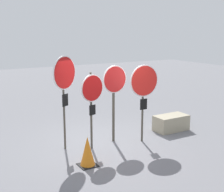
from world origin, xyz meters
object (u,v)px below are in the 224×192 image
stop_sign_3 (144,86)px  stop_sign_0 (64,80)px  storage_crate (171,123)px  stop_sign_1 (92,95)px  stop_sign_2 (114,88)px  traffic_cone_0 (88,151)px

stop_sign_3 → stop_sign_0: bearing=167.5°
stop_sign_0 → storage_crate: size_ratio=2.32×
stop_sign_1 → stop_sign_2: bearing=-0.3°
storage_crate → stop_sign_0: bearing=176.9°
stop_sign_1 → stop_sign_2: size_ratio=0.95×
traffic_cone_0 → storage_crate: bearing=16.7°
stop_sign_0 → traffic_cone_0: size_ratio=3.50×
stop_sign_0 → stop_sign_1: stop_sign_0 is taller
stop_sign_1 → storage_crate: size_ratio=1.92×
stop_sign_3 → storage_crate: size_ratio=2.05×
stop_sign_1 → traffic_cone_0: size_ratio=2.91×
stop_sign_1 → storage_crate: (3.02, 0.16, -1.31)m
stop_sign_0 → stop_sign_3: size_ratio=1.13×
stop_sign_0 → storage_crate: bearing=-32.1°
stop_sign_1 → storage_crate: 3.30m
stop_sign_0 → stop_sign_1: bearing=-57.7°
storage_crate → stop_sign_3: bearing=-164.3°
stop_sign_0 → stop_sign_1: 0.85m
stop_sign_1 → traffic_cone_0: 1.64m
stop_sign_3 → storage_crate: 2.10m
stop_sign_2 → stop_sign_0: bearing=169.5°
stop_sign_0 → storage_crate: stop_sign_0 is taller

